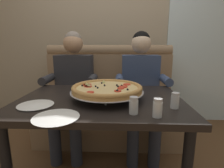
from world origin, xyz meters
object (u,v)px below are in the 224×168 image
diner_left (73,84)px  booth_bench (108,104)px  diner_right (141,85)px  plate_near_left (56,116)px  shaker_oregano (157,109)px  patio_chair (177,76)px  shaker_pepper_flakes (134,107)px  dining_table (101,111)px  plate_near_right (36,104)px  pizza (107,89)px  shaker_parmesan (175,102)px

diner_left → booth_bench: bearing=35.9°
diner_right → plate_near_left: size_ratio=5.11×
shaker_oregano → plate_near_left: (-0.54, -0.04, -0.03)m
shaker_oregano → patio_chair: size_ratio=0.12×
diner_right → shaker_pepper_flakes: diner_right is taller
dining_table → diner_right: (0.37, 0.62, 0.06)m
plate_near_right → diner_right: bearing=46.3°
pizza → dining_table: bearing=165.1°
shaker_oregano → plate_near_right: 0.76m
shaker_pepper_flakes → shaker_parmesan: size_ratio=1.00×
dining_table → plate_near_left: bearing=-118.3°
diner_left → plate_near_left: size_ratio=5.11×
shaker_pepper_flakes → shaker_parmesan: bearing=21.1°
plate_near_right → patio_chair: (1.69, 2.44, -0.23)m
diner_right → shaker_pepper_flakes: bearing=-99.3°
diner_left → shaker_parmesan: diner_left is taller
plate_near_left → patio_chair: (1.49, 2.63, -0.23)m
pizza → shaker_parmesan: bearing=-22.3°
shaker_parmesan → plate_near_left: 0.70m
diner_right → plate_near_right: bearing=-133.7°
shaker_parmesan → patio_chair: 2.59m
booth_bench → plate_near_left: 1.32m
diner_right → shaker_pepper_flakes: 0.93m
shaker_parmesan → diner_right: bearing=97.7°
shaker_pepper_flakes → plate_near_right: size_ratio=0.43×
pizza → plate_near_left: 0.44m
plate_near_left → shaker_pepper_flakes: bearing=10.8°
diner_right → diner_left: bearing=180.0°
diner_left → shaker_pepper_flakes: size_ratio=12.94×
plate_near_right → patio_chair: size_ratio=0.26×
booth_bench → pizza: size_ratio=3.14×
shaker_pepper_flakes → shaker_parmesan: 0.28m
plate_near_right → shaker_parmesan: bearing=-0.7°
dining_table → diner_right: diner_right is taller
diner_right → shaker_oregano: 0.96m
shaker_oregano → plate_near_right: shaker_oregano is taller
pizza → diner_right: bearing=63.4°
dining_table → diner_left: 0.73m
plate_near_left → plate_near_right: same height
shaker_pepper_flakes → patio_chair: (1.07, 2.55, -0.27)m
diner_left → patio_chair: (1.66, 1.64, -0.19)m
shaker_oregano → plate_near_left: 0.54m
booth_bench → dining_table: size_ratio=1.38×
diner_left → shaker_oregano: (0.71, -0.95, 0.08)m
booth_bench → diner_right: 0.55m
diner_left → plate_near_right: 0.80m
shaker_oregano → shaker_parmesan: (0.13, 0.14, -0.00)m
pizza → plate_near_left: size_ratio=2.09×
dining_table → pizza: (0.05, -0.01, 0.17)m
diner_left → diner_right: (0.74, 0.00, 0.00)m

